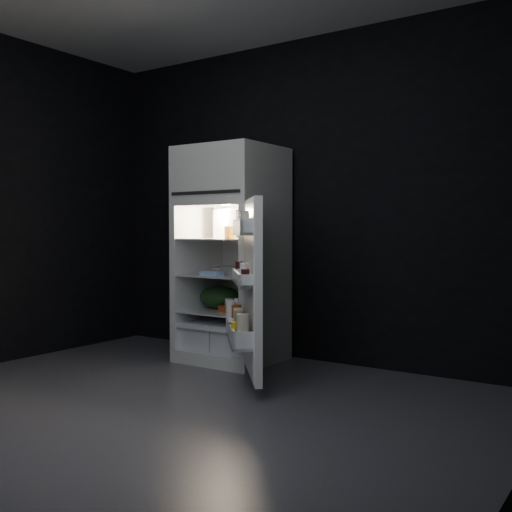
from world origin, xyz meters
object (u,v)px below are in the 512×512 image
Objects in this scene: fridge_door at (248,290)px; egg_carton at (238,271)px; milk_jug at (225,224)px; yogurt_tray at (235,309)px; refrigerator at (233,247)px.

egg_carton is at bearing 131.15° from fridge_door.
milk_jug is 0.75m from yogurt_tray.
yogurt_tray is at bearing 133.38° from fridge_door.
milk_jug is at bearing 161.12° from yogurt_tray.
yogurt_tray is (0.23, -0.16, -0.69)m from milk_jug.
yogurt_tray is (0.02, -0.06, -0.31)m from egg_carton.
milk_jug is 0.81× the size of egg_carton.
milk_jug is (-0.73, 0.69, 0.47)m from fridge_door.
milk_jug reaches higher than egg_carton.
refrigerator is 0.95m from fridge_door.
fridge_door reaches higher than egg_carton.
egg_carton is (-0.52, 0.59, 0.08)m from fridge_door.
fridge_door is 5.08× the size of milk_jug.
milk_jug is at bearing 136.51° from fridge_door.
fridge_door is 4.54× the size of yogurt_tray.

